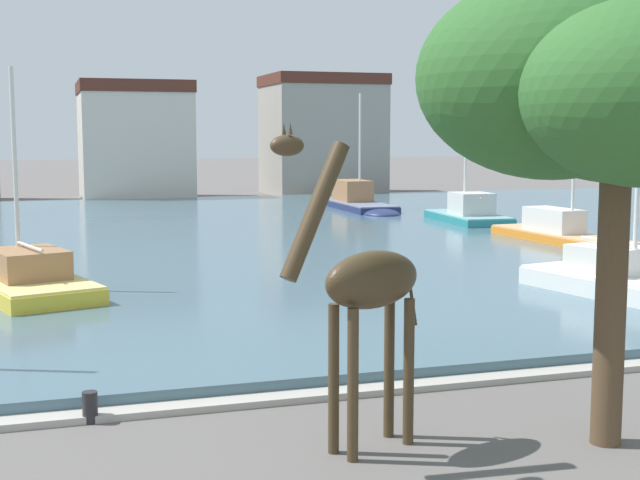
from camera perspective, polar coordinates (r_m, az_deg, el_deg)
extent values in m
cube|color=#476675|center=(37.35, -6.36, 0.15)|extent=(81.36, 44.20, 0.30)
cube|color=#ADA89E|center=(16.38, 9.15, -9.01)|extent=(81.36, 0.50, 0.12)
cylinder|color=#42331E|center=(12.30, 2.14, -9.36)|extent=(0.16, 0.16, 2.16)
cylinder|color=#42331E|center=(12.60, 0.89, -8.97)|extent=(0.16, 0.16, 2.16)
cylinder|color=#42331E|center=(13.02, 5.75, -8.47)|extent=(0.16, 0.16, 2.16)
cylinder|color=#42331E|center=(13.30, 4.49, -8.12)|extent=(0.16, 0.16, 2.16)
ellipsoid|color=#42331E|center=(12.50, 3.41, -2.57)|extent=(1.78, 1.21, 0.83)
cylinder|color=#42331E|center=(11.68, -0.32, 1.88)|extent=(1.14, 0.64, 1.85)
ellipsoid|color=#42331E|center=(11.35, -2.14, 6.12)|extent=(0.58, 0.45, 0.28)
cone|color=#42331E|center=(11.30, -1.93, 7.21)|extent=(0.06, 0.06, 0.16)
cone|color=#42331E|center=(11.41, -2.35, 7.20)|extent=(0.06, 0.06, 0.16)
cylinder|color=#42331E|center=(13.10, 5.94, -3.68)|extent=(0.23, 0.13, 0.88)
cube|color=white|center=(24.64, 18.86, -3.13)|extent=(3.39, 5.63, 0.78)
cube|color=silver|center=(24.57, 18.90, -2.17)|extent=(3.32, 5.51, 0.06)
cube|color=silver|center=(24.77, 18.26, -1.17)|extent=(2.00, 2.14, 0.71)
cylinder|color=silver|center=(24.02, 19.94, 6.16)|extent=(0.12, 0.12, 7.21)
cylinder|color=silver|center=(24.80, 18.08, -0.03)|extent=(0.45, 1.82, 0.08)
cube|color=navy|center=(49.86, 2.34, 2.07)|extent=(2.35, 8.01, 0.64)
ellipsoid|color=navy|center=(46.31, 3.87, 1.69)|extent=(2.07, 2.82, 0.60)
cube|color=slate|center=(49.83, 2.34, 2.47)|extent=(2.31, 7.85, 0.06)
cube|color=#9E7047|center=(50.35, 2.12, 3.22)|extent=(1.61, 2.81, 1.17)
cylinder|color=silver|center=(49.13, 2.59, 5.91)|extent=(0.12, 0.12, 6.07)
cylinder|color=silver|center=(50.53, 2.05, 3.52)|extent=(0.11, 2.79, 0.08)
cube|color=orange|center=(35.54, 15.36, -0.15)|extent=(2.19, 7.63, 0.62)
ellipsoid|color=orange|center=(32.76, 19.09, -0.86)|extent=(1.69, 2.73, 0.59)
cube|color=#E2A56E|center=(35.50, 15.37, 0.39)|extent=(2.15, 7.47, 0.06)
cube|color=silver|center=(35.90, 14.86, 1.26)|extent=(1.35, 2.71, 0.92)
cylinder|color=silver|center=(34.83, 16.15, 7.11)|extent=(0.12, 0.12, 8.39)
cylinder|color=silver|center=(36.02, 14.70, 1.90)|extent=(0.26, 2.64, 0.08)
cube|color=gold|center=(24.87, -18.52, -3.11)|extent=(4.06, 6.50, 0.71)
cube|color=#DFCD77|center=(24.81, -18.55, -2.24)|extent=(3.98, 6.37, 0.06)
cube|color=#9E7047|center=(24.32, -18.29, -1.45)|extent=(2.22, 2.52, 0.74)
cylinder|color=silver|center=(24.98, -19.08, 4.16)|extent=(0.12, 0.12, 5.57)
cylinder|color=silver|center=(24.12, -18.23, -0.39)|extent=(0.70, 2.05, 0.08)
cube|color=teal|center=(42.93, 9.51, 1.20)|extent=(2.76, 5.80, 0.63)
ellipsoid|color=teal|center=(45.39, 8.19, 1.53)|extent=(2.27, 2.12, 0.60)
cube|color=#6EA5A8|center=(42.89, 9.52, 1.66)|extent=(2.70, 5.68, 0.06)
cube|color=silver|center=(42.46, 9.75, 2.34)|extent=(1.79, 2.09, 1.03)
cylinder|color=silver|center=(43.12, 9.37, 5.47)|extent=(0.12, 0.12, 5.75)
cylinder|color=silver|center=(42.31, 9.84, 2.76)|extent=(0.22, 1.98, 0.08)
cylinder|color=brown|center=(13.45, 18.23, -4.54)|extent=(0.44, 0.44, 3.88)
ellipsoid|color=#2D6028|center=(13.21, 18.75, 9.01)|extent=(3.40, 3.40, 2.55)
ellipsoid|color=#2D6028|center=(13.55, 14.76, 10.11)|extent=(3.99, 3.99, 2.99)
cylinder|color=#232326|center=(14.56, -14.63, -10.40)|extent=(0.24, 0.24, 0.50)
cube|color=beige|center=(61.80, -11.88, 5.89)|extent=(7.18, 7.70, 7.15)
cube|color=#51281E|center=(61.87, -11.97, 9.58)|extent=(7.32, 7.85, 0.80)
cube|color=gray|center=(66.34, 0.14, 6.46)|extent=(8.10, 7.04, 7.99)
cube|color=#51281E|center=(66.45, 0.14, 10.26)|extent=(8.26, 7.19, 0.80)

